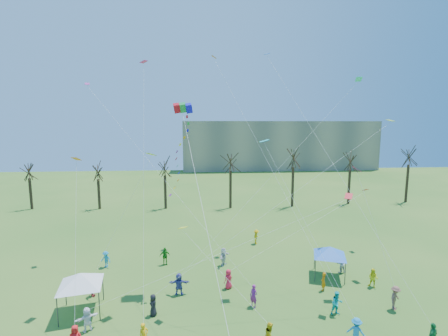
{
  "coord_description": "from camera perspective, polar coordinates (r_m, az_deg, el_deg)",
  "views": [
    {
      "loc": [
        -3.13,
        -16.2,
        13.97
      ],
      "look_at": [
        -1.47,
        5.0,
        11.0
      ],
      "focal_mm": 25.0,
      "sensor_mm": 36.0,
      "label": 1
    }
  ],
  "objects": [
    {
      "name": "canopy_tent_white",
      "position": [
        26.63,
        -24.77,
        -17.96
      ],
      "size": [
        4.1,
        4.1,
        3.14
      ],
      "color": "#3F3F44",
      "rests_on": "ground"
    },
    {
      "name": "canopy_tent_blue",
      "position": [
        31.11,
        18.77,
        -14.2
      ],
      "size": [
        3.65,
        3.65,
        2.9
      ],
      "color": "#3F3F44",
      "rests_on": "ground"
    },
    {
      "name": "distant_building",
      "position": [
        101.57,
        9.87,
        4.18
      ],
      "size": [
        60.0,
        14.0,
        15.0
      ],
      "primitive_type": "cube",
      "color": "gray",
      "rests_on": "ground"
    },
    {
      "name": "big_box_kite",
      "position": [
        25.8,
        -7.55,
        1.96
      ],
      "size": [
        2.46,
        7.98,
        19.2
      ],
      "color": "red",
      "rests_on": "ground"
    },
    {
      "name": "festival_crowd",
      "position": [
        27.3,
        3.71,
        -20.73
      ],
      "size": [
        25.32,
        19.33,
        1.85
      ],
      "color": "red",
      "rests_on": "ground"
    },
    {
      "name": "small_kites_aloft",
      "position": [
        27.98,
        5.72,
        5.11
      ],
      "size": [
        30.58,
        18.4,
        31.03
      ],
      "color": "orange",
      "rests_on": "ground"
    },
    {
      "name": "bare_tree_row",
      "position": [
        53.43,
        7.36,
        0.36
      ],
      "size": [
        70.58,
        7.39,
        10.73
      ],
      "color": "black",
      "rests_on": "ground"
    }
  ]
}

